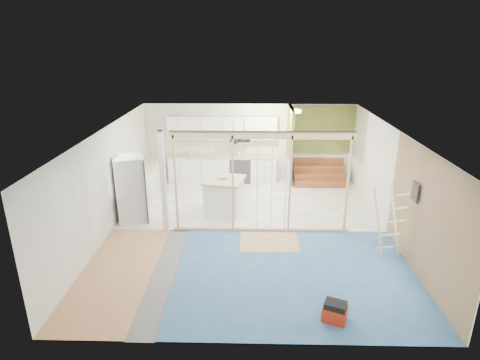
{
  "coord_description": "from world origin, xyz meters",
  "views": [
    {
      "loc": [
        0.0,
        -9.17,
        4.66
      ],
      "look_at": [
        -0.24,
        0.6,
        1.16
      ],
      "focal_mm": 30.0,
      "sensor_mm": 36.0,
      "label": 1
    }
  ],
  "objects_px": {
    "island": "(224,196)",
    "ladder": "(389,222)",
    "fridge": "(131,189)",
    "toolbox": "(335,312)"
  },
  "relations": [
    {
      "from": "fridge",
      "to": "toolbox",
      "type": "xyz_separation_m",
      "value": [
        4.62,
        -4.02,
        -0.7
      ]
    },
    {
      "from": "fridge",
      "to": "island",
      "type": "bearing_deg",
      "value": -9.35
    },
    {
      "from": "island",
      "to": "ladder",
      "type": "height_order",
      "value": "ladder"
    },
    {
      "from": "fridge",
      "to": "toolbox",
      "type": "height_order",
      "value": "fridge"
    },
    {
      "from": "island",
      "to": "toolbox",
      "type": "xyz_separation_m",
      "value": [
        2.19,
        -4.5,
        -0.32
      ]
    },
    {
      "from": "island",
      "to": "ladder",
      "type": "bearing_deg",
      "value": -19.23
    },
    {
      "from": "fridge",
      "to": "island",
      "type": "distance_m",
      "value": 2.5
    },
    {
      "from": "island",
      "to": "ladder",
      "type": "xyz_separation_m",
      "value": [
        3.75,
        -2.28,
        0.35
      ]
    },
    {
      "from": "fridge",
      "to": "ladder",
      "type": "height_order",
      "value": "fridge"
    },
    {
      "from": "fridge",
      "to": "ladder",
      "type": "xyz_separation_m",
      "value": [
        6.18,
        -1.81,
        -0.03
      ]
    }
  ]
}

